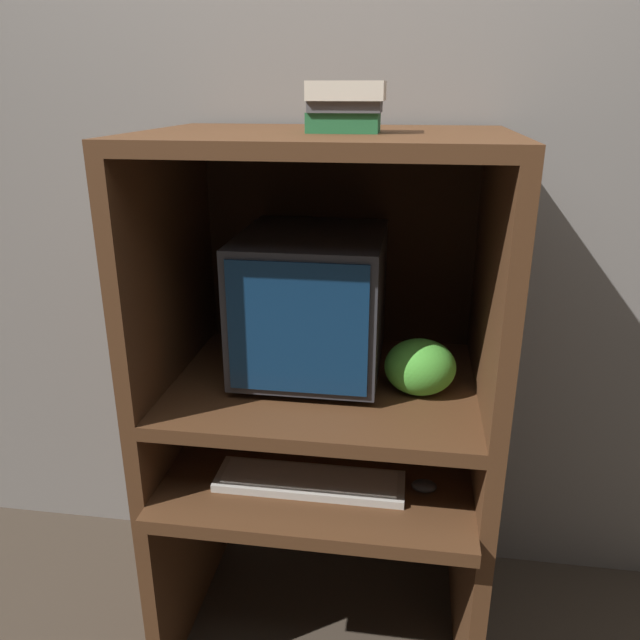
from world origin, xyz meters
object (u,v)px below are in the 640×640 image
(crt_monitor, at_px, (312,301))
(keyboard, at_px, (310,481))
(snack_bag, at_px, (420,367))
(mouse, at_px, (424,486))
(book_stack, at_px, (345,106))

(crt_monitor, distance_m, keyboard, 0.46)
(keyboard, distance_m, snack_bag, 0.40)
(keyboard, xyz_separation_m, mouse, (0.29, 0.02, 0.00))
(mouse, xyz_separation_m, book_stack, (-0.22, 0.11, 0.89))
(book_stack, bearing_deg, mouse, -25.97)
(crt_monitor, height_order, book_stack, book_stack)
(keyboard, bearing_deg, snack_bag, 25.10)
(mouse, bearing_deg, crt_monitor, 146.48)
(keyboard, height_order, snack_bag, snack_bag)
(crt_monitor, relative_size, snack_bag, 2.47)
(book_stack, bearing_deg, crt_monitor, 132.82)
(mouse, bearing_deg, keyboard, -176.47)
(keyboard, distance_m, mouse, 0.29)
(snack_bag, bearing_deg, crt_monitor, 160.21)
(snack_bag, bearing_deg, mouse, -76.48)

